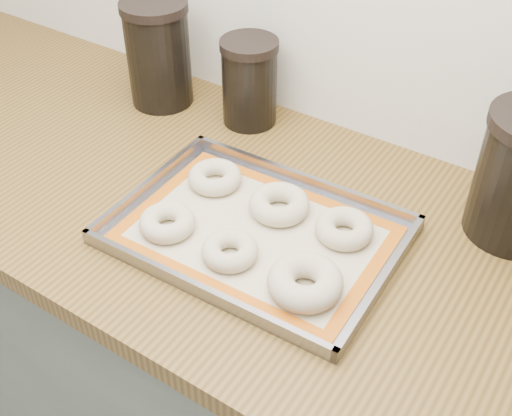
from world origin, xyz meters
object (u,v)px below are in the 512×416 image
Objects in this scene: bagel_front_left at (167,222)px; bagel_back_left at (215,177)px; bagel_back_mid at (279,204)px; baking_tray at (256,233)px; bagel_back_right at (344,228)px; canister_mid at (249,82)px; canister_left at (158,53)px; bagel_front_right at (305,282)px; bagel_front_mid at (230,251)px.

bagel_back_left is (-0.01, 0.14, -0.00)m from bagel_front_left.
bagel_back_mid is at bearing -0.98° from bagel_back_left.
bagel_back_right is at bearing 31.21° from baking_tray.
canister_mid is at bearing 133.45° from bagel_back_mid.
canister_mid is (0.20, 0.04, -0.02)m from canister_left.
bagel_back_left is at bearing 93.30° from bagel_front_left.
bagel_front_right reaches higher than bagel_back_left.
canister_mid is (-0.08, 0.37, 0.07)m from bagel_front_left.
bagel_front_mid is 0.51× the size of canister_mid.
baking_tray is at bearing 153.02° from bagel_front_right.
bagel_front_mid is at bearing -38.41° from canister_left.
canister_left is 0.21m from canister_mid.
canister_left is at bearing 155.80° from bagel_back_mid.
canister_left is (-0.41, 0.33, 0.09)m from bagel_front_mid.
bagel_back_right reaches higher than bagel_back_left.
canister_left is (-0.54, 0.18, 0.09)m from bagel_back_right.
canister_mid reaches higher than bagel_front_left.
canister_mid is at bearing 102.62° from bagel_front_left.
bagel_back_right is at bearing 0.96° from bagel_back_left.
bagel_front_right is at bearing -86.50° from bagel_back_right.
bagel_back_right is (0.12, 0.01, -0.00)m from bagel_back_mid.
baking_tray is 4.50× the size of bagel_back_mid.
bagel_front_mid is at bearing 1.26° from bagel_front_left.
bagel_front_left is 0.89× the size of bagel_back_mid.
canister_mid is (-0.21, 0.22, 0.07)m from bagel_back_mid.
bagel_back_mid is at bearing 87.94° from bagel_front_mid.
bagel_back_right is at bearing -18.54° from canister_left.
baking_tray is at bearing -54.32° from canister_mid.
bagel_back_mid reaches higher than baking_tray.
bagel_front_right is at bearing -46.20° from bagel_back_mid.
bagel_front_left is 0.38m from canister_mid.
bagel_back_mid is at bearing 133.80° from bagel_front_right.
bagel_front_left is at bearing -150.13° from baking_tray.
bagel_front_mid is 0.79× the size of bagel_front_right.
baking_tray is 0.37m from canister_mid.
bagel_back_right is (0.25, 0.15, 0.00)m from bagel_front_left.
bagel_back_right reaches higher than bagel_front_mid.
bagel_front_left is at bearing -48.99° from canister_left.
bagel_back_right is at bearing 93.50° from bagel_front_right.
bagel_back_left is at bearing 179.02° from bagel_back_mid.
bagel_front_right is 0.30m from bagel_back_left.
bagel_back_mid reaches higher than bagel_front_left.
bagel_front_left and bagel_front_mid have the same top height.
canister_left is at bearing 141.59° from bagel_front_mid.
canister_left is at bearing 148.33° from baking_tray.
canister_mid is at bearing 10.26° from canister_left.
bagel_front_mid is (-0.00, -0.07, 0.01)m from baking_tray.
bagel_front_mid is 0.14m from bagel_front_right.
bagel_front_left is at bearing -77.38° from canister_mid.
baking_tray is 2.63× the size of canister_mid.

